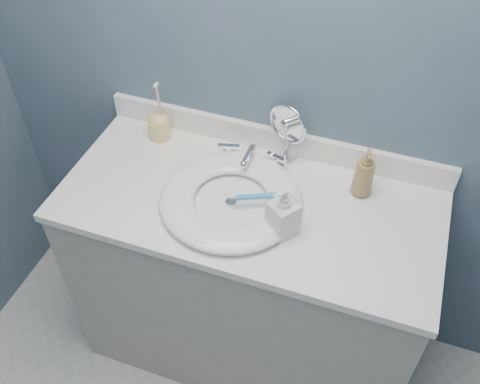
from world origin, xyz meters
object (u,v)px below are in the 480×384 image
at_px(makeup_mirror, 287,130).
at_px(toothbrush_holder, 159,125).
at_px(soap_bottle_clear, 284,211).
at_px(soap_bottle_amber, 364,173).

xyz_separation_m(makeup_mirror, toothbrush_holder, (-0.45, -0.04, -0.07)).
height_order(makeup_mirror, soap_bottle_clear, makeup_mirror).
distance_m(makeup_mirror, soap_bottle_clear, 0.34).
xyz_separation_m(soap_bottle_amber, toothbrush_holder, (-0.73, 0.04, -0.04)).
bearing_deg(soap_bottle_amber, toothbrush_holder, 165.86).
xyz_separation_m(makeup_mirror, soap_bottle_clear, (0.08, -0.32, -0.03)).
xyz_separation_m(makeup_mirror, soap_bottle_amber, (0.28, -0.08, -0.03)).
relative_size(soap_bottle_amber, toothbrush_holder, 0.77).
relative_size(makeup_mirror, toothbrush_holder, 0.96).
distance_m(soap_bottle_amber, soap_bottle_clear, 0.31).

